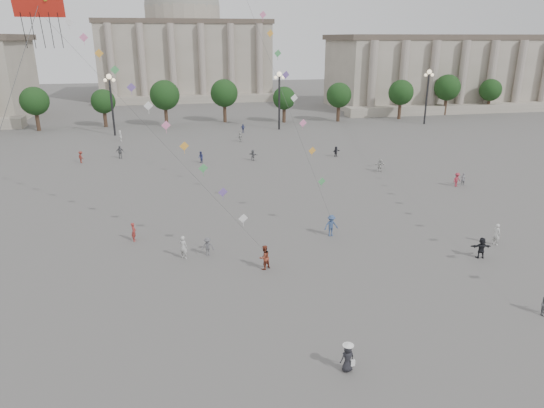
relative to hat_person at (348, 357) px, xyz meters
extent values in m
plane|color=#555350|center=(-3.42, -0.40, -0.84)|extent=(360.00, 360.00, 0.00)
cube|color=gray|center=(71.58, 94.60, 7.16)|extent=(80.00, 22.00, 16.00)
cube|color=brown|center=(71.58, 94.60, 15.76)|extent=(81.60, 22.44, 1.20)
cube|color=gray|center=(71.58, 81.60, 0.16)|extent=(84.00, 4.00, 2.00)
cube|color=gray|center=(-3.42, 129.60, 9.16)|extent=(46.00, 30.00, 20.00)
cube|color=brown|center=(-3.42, 129.60, 19.76)|extent=(46.92, 30.60, 1.20)
cube|color=gray|center=(-3.42, 112.60, 0.16)|extent=(48.30, 4.00, 2.00)
cylinder|color=gray|center=(-3.42, 129.60, 21.66)|extent=(21.00, 21.00, 5.00)
sphere|color=gray|center=(-3.42, 129.60, 24.16)|extent=(21.00, 21.00, 21.00)
cylinder|color=#37271B|center=(-33.42, 77.60, 0.92)|extent=(0.70, 0.70, 3.52)
sphere|color=black|center=(-33.42, 77.60, 4.60)|extent=(5.12, 5.12, 5.12)
cylinder|color=#37271B|center=(-21.42, 77.60, 0.92)|extent=(0.70, 0.70, 3.52)
sphere|color=black|center=(-21.42, 77.60, 4.60)|extent=(5.12, 5.12, 5.12)
cylinder|color=#37271B|center=(-9.42, 77.60, 0.92)|extent=(0.70, 0.70, 3.52)
sphere|color=black|center=(-9.42, 77.60, 4.60)|extent=(5.12, 5.12, 5.12)
cylinder|color=#37271B|center=(2.58, 77.60, 0.92)|extent=(0.70, 0.70, 3.52)
sphere|color=black|center=(2.58, 77.60, 4.60)|extent=(5.12, 5.12, 5.12)
cylinder|color=#37271B|center=(14.58, 77.60, 0.92)|extent=(0.70, 0.70, 3.52)
sphere|color=black|center=(14.58, 77.60, 4.60)|extent=(5.12, 5.12, 5.12)
cylinder|color=#37271B|center=(26.58, 77.60, 0.92)|extent=(0.70, 0.70, 3.52)
sphere|color=black|center=(26.58, 77.60, 4.60)|extent=(5.12, 5.12, 5.12)
cylinder|color=#37271B|center=(38.58, 77.60, 0.92)|extent=(0.70, 0.70, 3.52)
sphere|color=black|center=(38.58, 77.60, 4.60)|extent=(5.12, 5.12, 5.12)
cylinder|color=#37271B|center=(50.58, 77.60, 0.92)|extent=(0.70, 0.70, 3.52)
sphere|color=black|center=(50.58, 77.60, 4.60)|extent=(5.12, 5.12, 5.12)
cylinder|color=#37271B|center=(62.58, 77.60, 0.92)|extent=(0.70, 0.70, 3.52)
sphere|color=black|center=(62.58, 77.60, 4.60)|extent=(5.12, 5.12, 5.12)
cylinder|color=#262628|center=(-18.42, 69.60, 4.16)|extent=(0.36, 0.36, 10.00)
sphere|color=#FFE5B2|center=(-18.42, 69.60, 9.36)|extent=(0.90, 0.90, 0.90)
sphere|color=#FFE5B2|center=(-19.12, 69.60, 8.76)|extent=(0.60, 0.60, 0.60)
sphere|color=#FFE5B2|center=(-17.72, 69.60, 8.76)|extent=(0.60, 0.60, 0.60)
cylinder|color=#262628|center=(11.58, 69.60, 4.16)|extent=(0.36, 0.36, 10.00)
sphere|color=#FFE5B2|center=(11.58, 69.60, 9.36)|extent=(0.90, 0.90, 0.90)
sphere|color=#FFE5B2|center=(10.88, 69.60, 8.76)|extent=(0.60, 0.60, 0.60)
sphere|color=#FFE5B2|center=(12.28, 69.60, 8.76)|extent=(0.60, 0.60, 0.60)
cylinder|color=#262628|center=(41.58, 69.60, 4.16)|extent=(0.36, 0.36, 10.00)
sphere|color=#FFE5B2|center=(41.58, 69.60, 9.36)|extent=(0.90, 0.90, 0.90)
sphere|color=#FFE5B2|center=(40.88, 69.60, 8.76)|extent=(0.60, 0.60, 0.60)
sphere|color=#FFE5B2|center=(42.28, 69.60, 8.76)|extent=(0.60, 0.60, 0.60)
imported|color=navy|center=(4.35, 67.60, -0.04)|extent=(0.95, 0.43, 1.59)
imported|color=black|center=(15.11, 10.98, 0.02)|extent=(1.66, 0.78, 1.72)
imported|color=#B3B4AF|center=(2.70, 59.64, -0.04)|extent=(1.36, 1.39, 1.59)
imported|color=#58585C|center=(-6.05, 15.78, -0.08)|extent=(1.05, 0.68, 1.53)
imported|color=beige|center=(17.91, 37.17, -0.01)|extent=(1.60, 0.72, 1.66)
imported|color=#9E2B3B|center=(24.01, 29.02, -0.01)|extent=(1.21, 0.92, 1.66)
imported|color=black|center=(15.00, 46.22, -0.08)|extent=(1.45, 1.08, 1.52)
imported|color=white|center=(-16.93, 64.20, 0.07)|extent=(0.70, 0.79, 1.82)
imported|color=slate|center=(2.68, 46.36, -0.07)|extent=(1.38, 1.29, 1.55)
imported|color=#B9B8B4|center=(-7.95, 15.61, 0.11)|extent=(0.83, 0.79, 1.90)
imported|color=#58595C|center=(-15.93, 51.42, 0.10)|extent=(1.19, 0.76, 1.88)
imported|color=maroon|center=(-21.01, 49.78, -0.02)|extent=(1.15, 1.21, 1.64)
imported|color=navy|center=(-4.65, 46.33, -0.02)|extent=(0.91, 0.99, 1.63)
imported|color=beige|center=(17.92, 13.07, 0.09)|extent=(0.63, 0.78, 1.87)
imported|color=slate|center=(25.01, 29.36, -0.10)|extent=(0.58, 0.42, 1.49)
imported|color=maroon|center=(-12.03, 19.99, -0.01)|extent=(0.43, 0.62, 1.65)
imported|color=brown|center=(-2.06, 12.51, 0.11)|extent=(1.16, 1.09, 1.90)
imported|color=#344B76|center=(4.89, 17.66, 0.13)|extent=(1.32, 0.83, 1.95)
imported|color=black|center=(0.00, 0.00, -0.05)|extent=(0.85, 0.63, 1.57)
cone|color=white|center=(0.00, 0.00, 0.78)|extent=(0.52, 0.52, 0.14)
cylinder|color=white|center=(0.00, 0.00, 0.72)|extent=(0.60, 0.60, 0.02)
cube|color=white|center=(0.25, -0.15, -0.29)|extent=(0.22, 0.10, 0.35)
cube|color=red|center=(-13.81, 5.58, 17.15)|extent=(2.25, 0.77, 1.02)
cylinder|color=#3F3F3F|center=(-19.97, 32.57, 18.20)|extent=(0.02, 0.02, 64.22)
cube|color=white|center=(-3.38, 13.99, 2.79)|extent=(0.76, 0.25, 0.76)
cube|color=#7958B1|center=(-4.71, 15.48, 4.50)|extent=(0.76, 0.25, 0.76)
cube|color=#4FAB61|center=(-6.04, 16.97, 6.08)|extent=(0.76, 0.25, 0.76)
cube|color=#F8AC3A|center=(-7.37, 18.45, 7.58)|extent=(0.76, 0.25, 0.76)
cube|color=pink|center=(-8.69, 19.94, 9.02)|extent=(0.76, 0.25, 0.76)
cube|color=white|center=(-10.02, 21.42, 10.43)|extent=(0.76, 0.25, 0.76)
cube|color=#7958B1|center=(-11.35, 22.91, 11.79)|extent=(0.76, 0.25, 0.76)
cube|color=#4FAB61|center=(-12.67, 24.40, 13.13)|extent=(0.76, 0.25, 0.76)
cube|color=#F8AC3A|center=(-14.00, 25.88, 14.44)|extent=(0.76, 0.25, 0.76)
cube|color=pink|center=(-15.33, 27.37, 15.74)|extent=(0.76, 0.25, 0.76)
cube|color=white|center=(-16.65, 28.85, 17.01)|extent=(0.76, 0.25, 0.76)
cube|color=#7958B1|center=(-17.98, 30.34, 18.26)|extent=(0.76, 0.25, 0.76)
cube|color=#4FAB61|center=(4.51, 19.63, 3.62)|extent=(0.76, 0.25, 0.76)
cube|color=#F8AC3A|center=(4.12, 21.60, 5.99)|extent=(0.76, 0.25, 0.76)
cube|color=pink|center=(3.74, 23.56, 8.19)|extent=(0.76, 0.25, 0.76)
cube|color=white|center=(3.36, 25.53, 10.28)|extent=(0.76, 0.25, 0.76)
cube|color=#7958B1|center=(2.98, 27.50, 12.28)|extent=(0.76, 0.25, 0.76)
cube|color=#4FAB61|center=(2.59, 29.47, 14.23)|extent=(0.76, 0.25, 0.76)
cube|color=#F8AC3A|center=(2.21, 31.43, 16.13)|extent=(0.76, 0.25, 0.76)
cube|color=pink|center=(1.83, 33.40, 17.99)|extent=(0.76, 0.25, 0.76)
camera|label=1|loc=(-8.11, -20.00, 15.75)|focal=32.00mm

